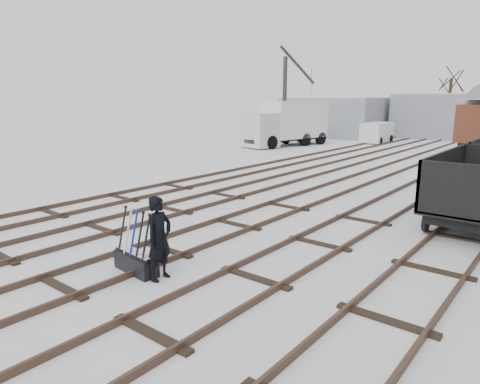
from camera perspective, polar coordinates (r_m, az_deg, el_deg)
The scene contains 11 objects.
ground at distance 11.78m, azimuth -9.84°, elevation -7.68°, with size 120.00×120.00×0.00m, color white.
tracks at distance 22.89m, azimuth 16.66°, elevation 1.97°, with size 13.90×52.00×0.16m.
shed_left at distance 48.29m, azimuth 12.59°, elevation 9.77°, with size 10.00×8.00×4.10m.
shed_right at distance 48.88m, azimuth 24.36°, elevation 9.25°, with size 7.00×6.00×4.50m.
ground_frame at distance 10.44m, azimuth -13.70°, elevation -8.87°, with size 1.33×0.55×1.49m.
worker at distance 9.72m, azimuth -10.71°, elevation -6.10°, with size 0.70×0.46×1.92m, color black.
freight_wagon_a at distance 15.71m, azimuth 29.19°, elevation -0.66°, with size 2.28×5.69×2.32m.
lorry at distance 37.16m, azimuth 6.17°, elevation 9.13°, with size 3.94×8.63×3.77m.
panel_van at distance 41.60m, azimuth 17.80°, elevation 7.59°, with size 1.93×4.20×1.83m.
crane at distance 46.94m, azimuth 6.07°, elevation 10.43°, with size 2.24×5.58×9.35m.
tree_far_left at distance 47.36m, azimuth 26.02°, elevation 9.88°, with size 0.30×0.30×5.89m, color black.
Camera 1 is at (8.37, -7.26, 4.01)m, focal length 32.00 mm.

